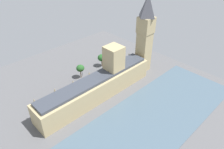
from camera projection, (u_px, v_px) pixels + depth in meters
ground_plane at (95, 95)px, 132.06m from camera, size 148.85×148.85×0.00m
river_thames at (141, 127)px, 109.95m from camera, size 41.58×133.97×0.25m
parliament_building at (100, 84)px, 127.70m from camera, size 13.92×78.85×28.99m
clock_tower at (145, 33)px, 141.73m from camera, size 9.41×9.41×54.78m
car_blue_opposite_hall at (100, 75)px, 149.28m from camera, size 2.09×4.37×1.74m
double_decker_bus_far_end at (77, 86)px, 135.79m from camera, size 3.50×10.69×4.75m
car_yellow_cab_midblock at (56, 96)px, 129.71m from camera, size 2.08×4.50×1.74m
car_dark_green_under_trees at (45, 102)px, 125.46m from camera, size 1.94×4.43×1.74m
pedestrian_corner at (49, 109)px, 120.54m from camera, size 0.60×0.65×1.54m
pedestrian_near_tower at (123, 68)px, 156.83m from camera, size 0.59×0.67×1.72m
plane_tree_trailing at (102, 58)px, 157.19m from camera, size 6.01×6.01×9.60m
plane_tree_by_river_gate at (80, 68)px, 144.12m from camera, size 5.50×5.50×9.84m
street_lamp_kerbside at (82, 70)px, 147.62m from camera, size 0.56×0.56×6.26m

